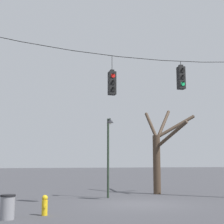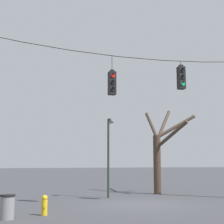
# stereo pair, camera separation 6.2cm
# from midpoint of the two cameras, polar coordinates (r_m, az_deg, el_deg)

# --- Properties ---
(ground_plane) EXTENTS (200.00, 200.00, 0.00)m
(ground_plane) POSITION_cam_midpoint_polar(r_m,az_deg,el_deg) (16.82, 4.51, -15.06)
(ground_plane) COLOR #424247
(span_wire) EXTENTS (15.95, 0.03, 0.62)m
(span_wire) POSITION_cam_midpoint_polar(r_m,az_deg,el_deg) (17.16, 4.69, 9.47)
(span_wire) COLOR black
(traffic_light_near_right_pole) EXTENTS (0.34, 0.58, 1.90)m
(traffic_light_near_right_pole) POSITION_cam_midpoint_polar(r_m,az_deg,el_deg) (16.30, -0.11, 4.85)
(traffic_light_near_right_pole) COLOR black
(traffic_light_over_intersection) EXTENTS (0.34, 0.58, 1.44)m
(traffic_light_over_intersection) POSITION_cam_midpoint_polar(r_m,az_deg,el_deg) (17.74, 11.31, 5.62)
(traffic_light_over_intersection) COLOR black
(street_lamp) EXTENTS (0.39, 0.68, 4.45)m
(street_lamp) POSITION_cam_midpoint_polar(r_m,az_deg,el_deg) (19.45, -0.62, -5.20)
(street_lamp) COLOR #233323
(street_lamp) RESTS_ON ground_plane
(bare_tree) EXTENTS (2.92, 4.16, 5.61)m
(bare_tree) POSITION_cam_midpoint_polar(r_m,az_deg,el_deg) (22.28, 7.93, -6.24)
(bare_tree) COLOR #423326
(bare_tree) RESTS_ON ground_plane
(fire_hydrant) EXTENTS (0.22, 0.30, 0.75)m
(fire_hydrant) POSITION_cam_midpoint_polar(r_m,az_deg,el_deg) (13.59, -11.26, -14.93)
(fire_hydrant) COLOR gold
(fire_hydrant) RESTS_ON ground_plane
(trash_bin) EXTENTS (0.53, 0.53, 0.85)m
(trash_bin) POSITION_cam_midpoint_polar(r_m,az_deg,el_deg) (12.96, -17.12, -14.85)
(trash_bin) COLOR gray
(trash_bin) RESTS_ON ground_plane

